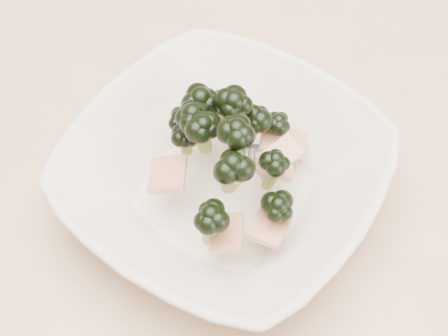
# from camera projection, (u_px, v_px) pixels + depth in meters

# --- Properties ---
(dining_table) EXTENTS (1.20, 0.80, 0.75)m
(dining_table) POSITION_uv_depth(u_px,v_px,m) (171.00, 173.00, 0.79)
(dining_table) COLOR tan
(dining_table) RESTS_ON ground
(broccoli_dish) EXTENTS (0.37, 0.37, 0.13)m
(broccoli_dish) POSITION_uv_depth(u_px,v_px,m) (224.00, 172.00, 0.63)
(broccoli_dish) COLOR beige
(broccoli_dish) RESTS_ON dining_table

